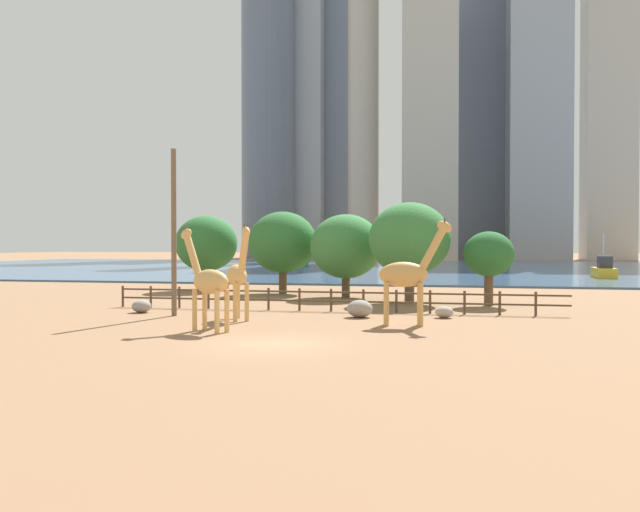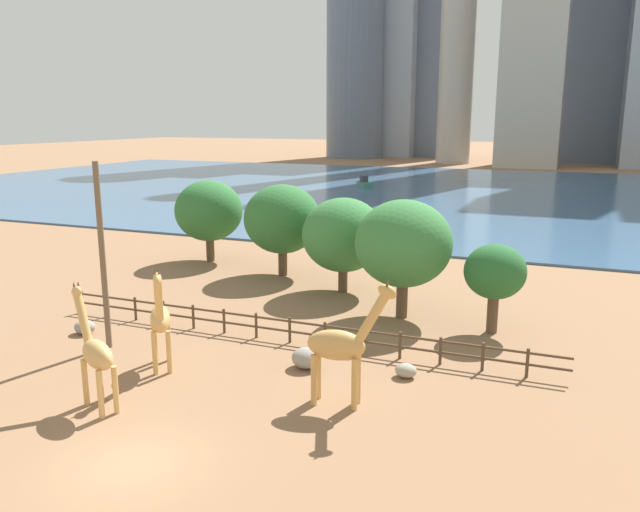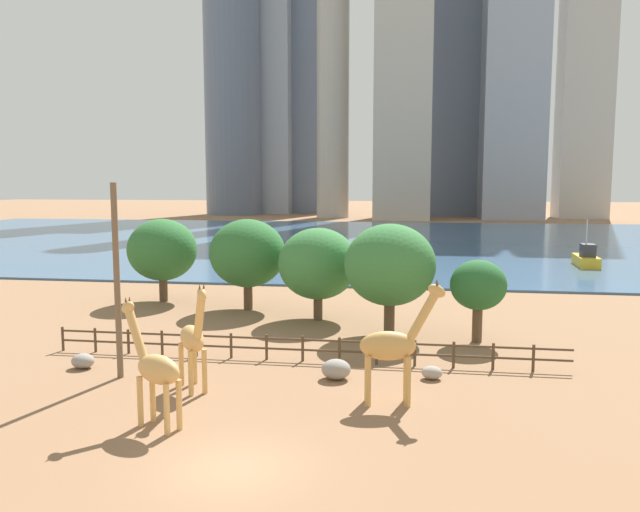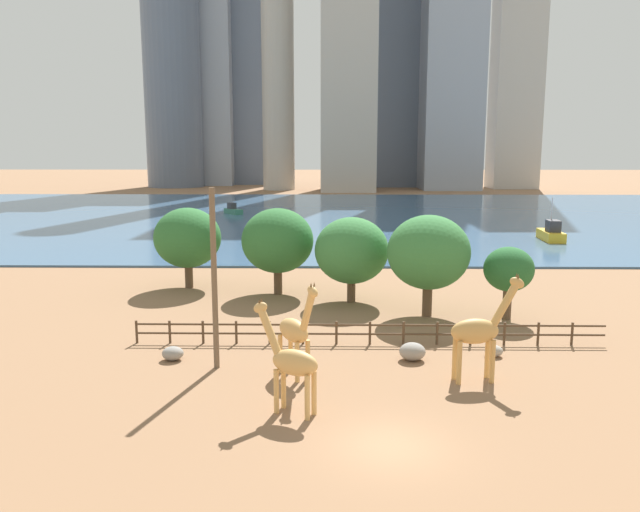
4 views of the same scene
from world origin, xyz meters
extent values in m
plane|color=#8C6647|center=(0.00, 80.00, 0.00)|extent=(400.00, 400.00, 0.00)
cube|color=#3D6084|center=(0.00, 77.00, 0.10)|extent=(180.00, 86.00, 0.20)
cylinder|color=tan|center=(-3.22, 6.62, 0.97)|extent=(0.31, 0.31, 1.93)
cylinder|color=tan|center=(-3.70, 6.27, 0.97)|extent=(0.31, 0.31, 1.93)
cylinder|color=tan|center=(-4.11, 7.82, 0.97)|extent=(0.31, 0.31, 1.93)
cylinder|color=tan|center=(-4.59, 7.47, 0.97)|extent=(0.31, 0.31, 1.93)
ellipsoid|color=tan|center=(-3.91, 7.05, 2.27)|extent=(1.95, 2.22, 1.12)
cylinder|color=tan|center=(-3.20, 6.08, 3.48)|extent=(0.94, 1.10, 2.11)
ellipsoid|color=tan|center=(-2.96, 5.76, 4.47)|extent=(0.76, 0.85, 0.67)
cone|color=brown|center=(-2.89, 5.82, 4.80)|extent=(0.14, 0.14, 0.20)
cone|color=brown|center=(-3.03, 5.71, 4.80)|extent=(0.14, 0.14, 0.20)
cylinder|color=tan|center=(5.29, 6.96, 1.03)|extent=(0.27, 0.27, 2.06)
cylinder|color=tan|center=(5.37, 6.33, 1.03)|extent=(0.27, 0.27, 2.06)
cylinder|color=tan|center=(3.71, 6.76, 1.03)|extent=(0.27, 0.27, 2.06)
cylinder|color=tan|center=(3.79, 6.13, 1.03)|extent=(0.27, 0.27, 2.06)
ellipsoid|color=tan|center=(4.54, 6.55, 2.42)|extent=(2.37, 1.19, 1.19)
cylinder|color=tan|center=(5.91, 6.72, 3.67)|extent=(1.42, 0.54, 2.19)
ellipsoid|color=tan|center=(6.44, 6.78, 4.67)|extent=(0.91, 0.47, 0.77)
cone|color=brown|center=(6.43, 6.87, 5.02)|extent=(0.12, 0.12, 0.22)
cone|color=brown|center=(6.45, 6.69, 5.02)|extent=(0.12, 0.12, 0.22)
cylinder|color=tan|center=(-4.39, 2.83, 0.94)|extent=(0.29, 0.29, 1.88)
cylinder|color=tan|center=(-4.13, 3.35, 0.94)|extent=(0.29, 0.29, 1.88)
cylinder|color=tan|center=(-3.09, 2.18, 0.94)|extent=(0.29, 0.29, 1.88)
cylinder|color=tan|center=(-2.83, 2.70, 0.94)|extent=(0.29, 0.29, 1.88)
ellipsoid|color=tan|center=(-3.61, 2.77, 2.20)|extent=(2.22, 1.67, 1.09)
cylinder|color=tan|center=(-4.68, 3.30, 3.36)|extent=(1.18, 0.81, 2.03)
ellipsoid|color=tan|center=(-5.06, 3.49, 4.31)|extent=(0.86, 0.65, 0.67)
cone|color=brown|center=(-5.10, 3.42, 4.63)|extent=(0.13, 0.13, 0.20)
cone|color=brown|center=(-5.02, 3.57, 4.63)|extent=(0.13, 0.13, 0.20)
cylinder|color=brown|center=(-7.82, 8.14, 4.48)|extent=(0.28, 0.28, 8.96)
ellipsoid|color=gray|center=(2.07, 9.40, 0.46)|extent=(1.35, 1.23, 0.92)
ellipsoid|color=gray|center=(6.43, 10.05, 0.30)|extent=(0.94, 0.80, 0.60)
ellipsoid|color=gray|center=(-10.28, 9.21, 0.36)|extent=(1.11, 0.95, 0.71)
cylinder|color=#4C3826|center=(-13.00, 12.00, 0.65)|extent=(0.14, 0.14, 1.30)
cylinder|color=#4C3826|center=(-11.14, 12.00, 0.65)|extent=(0.14, 0.14, 1.30)
cylinder|color=#4C3826|center=(-9.27, 12.00, 0.65)|extent=(0.14, 0.14, 1.30)
cylinder|color=#4C3826|center=(-7.41, 12.00, 0.65)|extent=(0.14, 0.14, 1.30)
cylinder|color=#4C3826|center=(-5.54, 12.00, 0.65)|extent=(0.14, 0.14, 1.30)
cylinder|color=#4C3826|center=(-3.68, 12.00, 0.65)|extent=(0.14, 0.14, 1.30)
cylinder|color=#4C3826|center=(-1.82, 12.00, 0.65)|extent=(0.14, 0.14, 1.30)
cylinder|color=#4C3826|center=(0.05, 12.00, 0.65)|extent=(0.14, 0.14, 1.30)
cylinder|color=#4C3826|center=(1.91, 12.00, 0.65)|extent=(0.14, 0.14, 1.30)
cylinder|color=#4C3826|center=(3.78, 12.00, 0.65)|extent=(0.14, 0.14, 1.30)
cylinder|color=#4C3826|center=(5.64, 12.00, 0.65)|extent=(0.14, 0.14, 1.30)
cylinder|color=#4C3826|center=(7.50, 12.00, 0.65)|extent=(0.14, 0.14, 1.30)
cylinder|color=#4C3826|center=(9.37, 12.00, 0.65)|extent=(0.14, 0.14, 1.30)
cylinder|color=#4C3826|center=(11.23, 12.00, 0.65)|extent=(0.14, 0.14, 1.30)
cube|color=#4C3826|center=(0.00, 12.00, 1.10)|extent=(26.10, 0.08, 0.10)
cube|color=#4C3826|center=(0.00, 12.00, 0.59)|extent=(26.10, 0.08, 0.10)
cylinder|color=brown|center=(4.13, 17.99, 1.04)|extent=(0.63, 0.63, 2.08)
ellipsoid|color=#387A3D|center=(4.13, 17.99, 4.20)|extent=(5.31, 5.31, 4.78)
cylinder|color=brown|center=(9.11, 17.31, 1.00)|extent=(0.56, 0.56, 1.99)
ellipsoid|color=#26602D|center=(9.11, 17.31, 3.25)|extent=(3.14, 3.14, 2.82)
cylinder|color=brown|center=(-0.67, 21.60, 0.82)|extent=(0.59, 0.59, 1.63)
ellipsoid|color=#387A3D|center=(-0.67, 21.60, 3.71)|extent=(5.18, 5.18, 4.66)
cylinder|color=brown|center=(-13.18, 25.98, 0.94)|extent=(0.62, 0.62, 1.88)
ellipsoid|color=#2D6B33|center=(-13.18, 25.98, 3.94)|extent=(5.15, 5.15, 4.63)
cylinder|color=brown|center=(-6.06, 24.05, 0.95)|extent=(0.63, 0.63, 1.89)
ellipsoid|color=#2D6B33|center=(-6.06, 24.05, 4.02)|extent=(5.32, 5.32, 4.79)
cube|color=#337259|center=(-17.73, 78.35, 0.60)|extent=(3.52, 4.10, 0.80)
cube|color=#333338|center=(-18.02, 78.76, 1.48)|extent=(1.63, 1.73, 0.96)
cube|color=slate|center=(-24.87, 165.76, 40.84)|extent=(13.84, 13.60, 81.68)
camera|label=1|loc=(6.62, -23.02, 3.82)|focal=35.00mm
camera|label=2|loc=(12.41, -14.48, 10.91)|focal=35.00mm
camera|label=3|loc=(5.53, -18.11, 8.98)|focal=35.00mm
camera|label=4|loc=(-2.21, -21.41, 10.86)|focal=35.00mm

